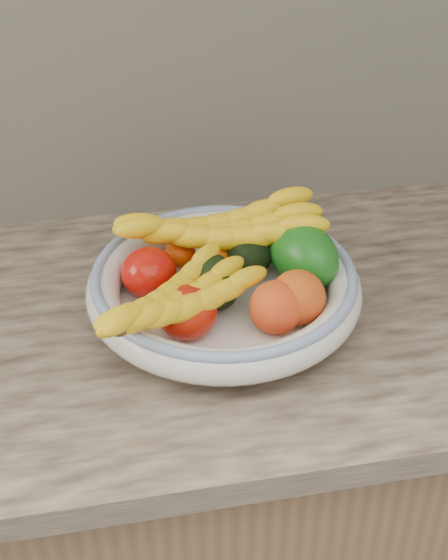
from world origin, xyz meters
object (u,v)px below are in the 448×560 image
fruit_bowl (224,287)px  green_mango (303,254)px  banana_bunch_back (220,234)px  banana_bunch_front (176,305)px

fruit_bowl → green_mango: bearing=9.6°
green_mango → banana_bunch_back: same height
fruit_bowl → banana_bunch_front: (-0.08, -0.07, 0.03)m
green_mango → banana_bunch_back: 0.13m
green_mango → banana_bunch_back: (-0.11, 0.06, 0.01)m
banana_bunch_back → green_mango: bearing=-26.4°
fruit_bowl → banana_bunch_back: banana_bunch_back is taller
green_mango → banana_bunch_front: size_ratio=0.48×
green_mango → banana_bunch_front: 0.22m
fruit_bowl → banana_bunch_back: size_ratio=1.20×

